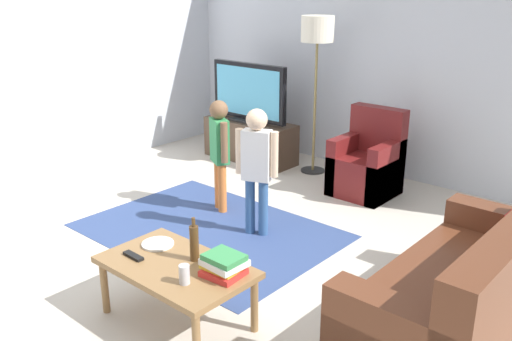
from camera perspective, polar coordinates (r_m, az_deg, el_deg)
The scene contains 17 objects.
ground at distance 4.45m, azimuth -5.18°, elevation -9.86°, with size 7.80×7.80×0.00m, color beige.
wall_back at distance 6.39m, azimuth 14.62°, elevation 11.27°, with size 6.00×0.12×2.70m, color silver.
wall_left at distance 6.48m, azimuth -24.60°, elevation 10.29°, with size 0.12×6.00×2.70m, color silver.
area_rug at distance 5.04m, azimuth -4.82°, elevation -6.16°, with size 2.20×1.60×0.01m, color #33477A.
tv_stand at distance 6.92m, azimuth -0.60°, elevation 3.06°, with size 1.20×0.44×0.50m.
tv at distance 6.76m, azimuth -0.74°, elevation 7.95°, with size 1.10×0.28×0.71m.
couch at distance 3.73m, azimuth 21.13°, elevation -12.15°, with size 0.80×1.80×0.86m.
armchair at distance 5.92m, azimuth 11.45°, elevation 0.47°, with size 0.60×0.60×0.90m.
floor_lamp at distance 6.27m, azimuth 6.32°, elevation 13.41°, with size 0.36×0.36×1.78m.
child_near_tv at distance 5.27m, azimuth -3.77°, elevation 2.57°, with size 0.33×0.22×1.09m.
child_center at distance 4.72m, azimuth 0.07°, elevation 1.01°, with size 0.36×0.22×1.13m.
coffee_table at distance 3.65m, azimuth -8.22°, elevation -10.19°, with size 1.00×0.60×0.42m.
book_stack at distance 3.45m, azimuth -3.34°, elevation -9.63°, with size 0.26×0.24×0.14m.
bottle at distance 3.60m, azimuth -6.37°, elevation -7.37°, with size 0.06×0.06×0.30m.
tv_remote at distance 3.76m, azimuth -12.49°, elevation -8.57°, with size 0.17×0.05×0.02m, color black.
soda_can at distance 3.38m, azimuth -7.38°, elevation -10.55°, with size 0.07×0.07×0.12m, color silver.
plate at distance 3.89m, azimuth -10.06°, elevation -7.44°, with size 0.22×0.22×0.02m.
Camera 1 is at (2.85, -2.66, 2.13)m, focal length 38.92 mm.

